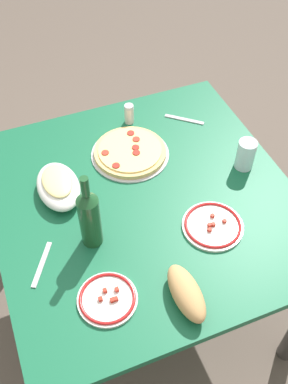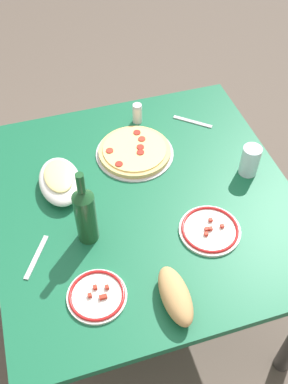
{
  "view_description": "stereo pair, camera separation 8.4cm",
  "coord_description": "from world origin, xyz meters",
  "px_view_note": "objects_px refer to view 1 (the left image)",
  "views": [
    {
      "loc": [
        -0.97,
        0.39,
        1.99
      ],
      "look_at": [
        0.0,
        0.0,
        0.77
      ],
      "focal_mm": 42.07,
      "sensor_mm": 36.0,
      "label": 1
    },
    {
      "loc": [
        -1.0,
        0.31,
        1.99
      ],
      "look_at": [
        0.0,
        0.0,
        0.77
      ],
      "focal_mm": 42.07,
      "sensor_mm": 36.0,
      "label": 2
    }
  ],
  "objects_px": {
    "wine_bottle": "(90,217)",
    "spice_shaker": "(129,114)",
    "dining_table": "(144,218)",
    "bread_loaf": "(186,293)",
    "side_plate_far": "(107,299)",
    "pepperoni_pizza": "(130,152)",
    "side_plate_near": "(213,225)",
    "water_glass": "(246,155)",
    "baked_pasta_dish": "(58,185)"
  },
  "relations": [
    {
      "from": "wine_bottle",
      "to": "spice_shaker",
      "type": "height_order",
      "value": "wine_bottle"
    },
    {
      "from": "wine_bottle",
      "to": "dining_table",
      "type": "bearing_deg",
      "value": -64.38
    },
    {
      "from": "bread_loaf",
      "to": "side_plate_far",
      "type": "bearing_deg",
      "value": 69.06
    },
    {
      "from": "pepperoni_pizza",
      "to": "bread_loaf",
      "type": "xyz_separation_m",
      "value": [
        -0.65,
        0.06,
        0.02
      ]
    },
    {
      "from": "wine_bottle",
      "to": "side_plate_near",
      "type": "xyz_separation_m",
      "value": [
        -0.1,
        -0.4,
        -0.11
      ]
    },
    {
      "from": "pepperoni_pizza",
      "to": "water_glass",
      "type": "bearing_deg",
      "value": -119.78
    },
    {
      "from": "pepperoni_pizza",
      "to": "side_plate_far",
      "type": "distance_m",
      "value": 0.63
    },
    {
      "from": "baked_pasta_dish",
      "to": "spice_shaker",
      "type": "bearing_deg",
      "value": -53.61
    },
    {
      "from": "baked_pasta_dish",
      "to": "side_plate_near",
      "type": "bearing_deg",
      "value": -127.66
    },
    {
      "from": "dining_table",
      "to": "spice_shaker",
      "type": "height_order",
      "value": "spice_shaker"
    },
    {
      "from": "spice_shaker",
      "to": "wine_bottle",
      "type": "bearing_deg",
      "value": 148.01
    },
    {
      "from": "side_plate_far",
      "to": "spice_shaker",
      "type": "bearing_deg",
      "value": -25.07
    },
    {
      "from": "side_plate_near",
      "to": "bread_loaf",
      "type": "xyz_separation_m",
      "value": [
        -0.21,
        0.2,
        0.03
      ]
    },
    {
      "from": "side_plate_far",
      "to": "spice_shaker",
      "type": "distance_m",
      "value": 0.83
    },
    {
      "from": "side_plate_near",
      "to": "side_plate_far",
      "type": "height_order",
      "value": "same"
    },
    {
      "from": "pepperoni_pizza",
      "to": "spice_shaker",
      "type": "xyz_separation_m",
      "value": [
        0.19,
        -0.07,
        0.03
      ]
    },
    {
      "from": "pepperoni_pizza",
      "to": "baked_pasta_dish",
      "type": "distance_m",
      "value": 0.32
    },
    {
      "from": "baked_pasta_dish",
      "to": "side_plate_far",
      "type": "bearing_deg",
      "value": -176.97
    },
    {
      "from": "dining_table",
      "to": "water_glass",
      "type": "distance_m",
      "value": 0.45
    },
    {
      "from": "pepperoni_pizza",
      "to": "bread_loaf",
      "type": "relative_size",
      "value": 1.52
    },
    {
      "from": "dining_table",
      "to": "baked_pasta_dish",
      "type": "height_order",
      "value": "baked_pasta_dish"
    },
    {
      "from": "dining_table",
      "to": "side_plate_far",
      "type": "xyz_separation_m",
      "value": [
        -0.34,
        0.25,
        0.13
      ]
    },
    {
      "from": "bread_loaf",
      "to": "wine_bottle",
      "type": "bearing_deg",
      "value": 32.0
    },
    {
      "from": "water_glass",
      "to": "spice_shaker",
      "type": "xyz_separation_m",
      "value": [
        0.4,
        0.32,
        -0.02
      ]
    },
    {
      "from": "baked_pasta_dish",
      "to": "wine_bottle",
      "type": "height_order",
      "value": "wine_bottle"
    },
    {
      "from": "baked_pasta_dish",
      "to": "dining_table",
      "type": "bearing_deg",
      "value": -115.88
    },
    {
      "from": "baked_pasta_dish",
      "to": "side_plate_far",
      "type": "height_order",
      "value": "baked_pasta_dish"
    },
    {
      "from": "side_plate_far",
      "to": "bread_loaf",
      "type": "bearing_deg",
      "value": -110.94
    },
    {
      "from": "dining_table",
      "to": "spice_shaker",
      "type": "distance_m",
      "value": 0.45
    },
    {
      "from": "side_plate_near",
      "to": "spice_shaker",
      "type": "relative_size",
      "value": 2.42
    },
    {
      "from": "pepperoni_pizza",
      "to": "side_plate_near",
      "type": "distance_m",
      "value": 0.46
    },
    {
      "from": "wine_bottle",
      "to": "spice_shaker",
      "type": "distance_m",
      "value": 0.62
    },
    {
      "from": "dining_table",
      "to": "pepperoni_pizza",
      "type": "distance_m",
      "value": 0.26
    },
    {
      "from": "dining_table",
      "to": "side_plate_near",
      "type": "bearing_deg",
      "value": -141.2
    },
    {
      "from": "pepperoni_pizza",
      "to": "dining_table",
      "type": "bearing_deg",
      "value": 172.2
    },
    {
      "from": "baked_pasta_dish",
      "to": "water_glass",
      "type": "distance_m",
      "value": 0.7
    },
    {
      "from": "pepperoni_pizza",
      "to": "wine_bottle",
      "type": "height_order",
      "value": "wine_bottle"
    },
    {
      "from": "baked_pasta_dish",
      "to": "side_plate_near",
      "type": "relative_size",
      "value": 1.14
    },
    {
      "from": "baked_pasta_dish",
      "to": "spice_shaker",
      "type": "relative_size",
      "value": 2.76
    },
    {
      "from": "spice_shaker",
      "to": "side_plate_near",
      "type": "bearing_deg",
      "value": -173.44
    },
    {
      "from": "dining_table",
      "to": "pepperoni_pizza",
      "type": "height_order",
      "value": "pepperoni_pizza"
    },
    {
      "from": "bread_loaf",
      "to": "baked_pasta_dish",
      "type": "bearing_deg",
      "value": 23.78
    },
    {
      "from": "pepperoni_pizza",
      "to": "baked_pasta_dish",
      "type": "height_order",
      "value": "baked_pasta_dish"
    },
    {
      "from": "baked_pasta_dish",
      "to": "bread_loaf",
      "type": "height_order",
      "value": "same"
    },
    {
      "from": "side_plate_near",
      "to": "side_plate_far",
      "type": "distance_m",
      "value": 0.44
    },
    {
      "from": "bread_loaf",
      "to": "spice_shaker",
      "type": "xyz_separation_m",
      "value": [
        0.83,
        -0.13,
        0.0
      ]
    },
    {
      "from": "side_plate_far",
      "to": "baked_pasta_dish",
      "type": "bearing_deg",
      "value": 3.03
    },
    {
      "from": "side_plate_far",
      "to": "bread_loaf",
      "type": "distance_m",
      "value": 0.24
    },
    {
      "from": "wine_bottle",
      "to": "baked_pasta_dish",
      "type": "bearing_deg",
      "value": 11.58
    },
    {
      "from": "baked_pasta_dish",
      "to": "bread_loaf",
      "type": "bearing_deg",
      "value": -156.22
    }
  ]
}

